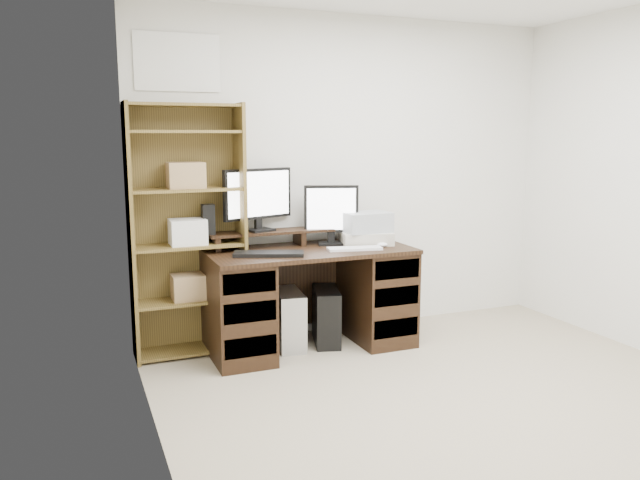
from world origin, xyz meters
TOP-DOWN VIEW (x-y plane):
  - room at (-0.00, 0.00)m, footprint 3.54×4.04m
  - desk at (-0.50, 1.64)m, footprint 1.50×0.70m
  - riser_shelf at (-0.50, 1.85)m, footprint 1.40×0.22m
  - monitor_wide at (-0.82, 1.87)m, footprint 0.56×0.23m
  - monitor_small at (-0.27, 1.77)m, footprint 0.40×0.21m
  - speaker at (-1.20, 1.85)m, footprint 0.09×0.09m
  - keyboard_black at (-0.85, 1.50)m, footprint 0.51×0.32m
  - keyboard_white at (-0.21, 1.48)m, footprint 0.41×0.19m
  - mouse at (0.04, 1.51)m, footprint 0.10×0.08m
  - printer at (-0.02, 1.68)m, footprint 0.43×0.36m
  - basket at (-0.02, 1.68)m, footprint 0.35×0.25m
  - tower_silver at (-0.64, 1.71)m, footprint 0.24×0.45m
  - tower_black at (-0.35, 1.68)m, footprint 0.29×0.45m
  - bookshelf at (-1.35, 1.86)m, footprint 0.80×0.30m

SIDE VIEW (x-z plane):
  - tower_black at x=-0.35m, z-range 0.00..0.42m
  - tower_silver at x=-0.64m, z-range 0.00..0.43m
  - desk at x=-0.50m, z-range 0.01..0.76m
  - keyboard_white at x=-0.21m, z-range 0.75..0.77m
  - keyboard_black at x=-0.85m, z-range 0.75..0.78m
  - mouse at x=0.04m, z-range 0.75..0.78m
  - printer at x=-0.02m, z-range 0.75..0.84m
  - riser_shelf at x=-0.50m, z-range 0.78..0.90m
  - bookshelf at x=-1.35m, z-range 0.02..1.82m
  - basket at x=-0.02m, z-range 0.84..0.99m
  - speaker at x=-1.20m, z-range 0.87..1.09m
  - monitor_small at x=-0.27m, z-range 0.77..1.22m
  - monitor_wide at x=-0.82m, z-range 0.90..1.36m
  - room at x=0.00m, z-range -0.02..2.52m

